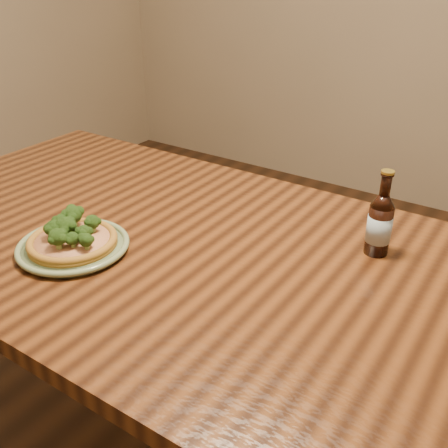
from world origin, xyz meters
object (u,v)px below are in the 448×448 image
Objects in this scene: table at (170,270)px; beer_bottle at (380,224)px; plate at (73,246)px; pizza at (72,238)px.

beer_bottle is at bearing 25.17° from table.
table is at bearing 50.64° from plate.
beer_bottle is at bearing 32.87° from pizza.
table is 0.51m from beer_bottle.
table is 0.24m from plate.
plate is 0.69m from beer_bottle.
table is 7.96× the size of pizza.
plate reaches higher than table.
table is 0.25m from pizza.
plate is (-0.14, -0.17, 0.10)m from table.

